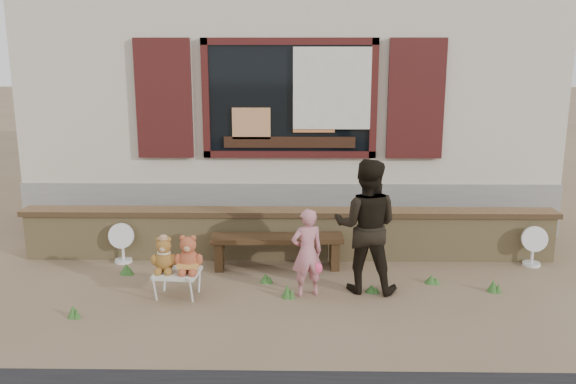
{
  "coord_description": "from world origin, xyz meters",
  "views": [
    {
      "loc": [
        0.12,
        -6.81,
        2.73
      ],
      "look_at": [
        0.0,
        0.6,
        1.0
      ],
      "focal_mm": 38.0,
      "sensor_mm": 36.0,
      "label": 1
    }
  ],
  "objects_px": {
    "folding_chair": "(177,274)",
    "adult": "(366,226)",
    "teddy_bear_right": "(189,253)",
    "bench": "(277,245)",
    "teddy_bear_left": "(164,254)",
    "child": "(307,253)"
  },
  "relations": [
    {
      "from": "folding_chair",
      "to": "teddy_bear_left",
      "type": "relative_size",
      "value": 1.26
    },
    {
      "from": "teddy_bear_left",
      "to": "child",
      "type": "distance_m",
      "value": 1.61
    },
    {
      "from": "bench",
      "to": "child",
      "type": "xyz_separation_m",
      "value": [
        0.37,
        -0.88,
        0.19
      ]
    },
    {
      "from": "teddy_bear_right",
      "to": "bench",
      "type": "bearing_deg",
      "value": 49.59
    },
    {
      "from": "folding_chair",
      "to": "adult",
      "type": "distance_m",
      "value": 2.21
    },
    {
      "from": "adult",
      "to": "folding_chair",
      "type": "bearing_deg",
      "value": 16.85
    },
    {
      "from": "bench",
      "to": "teddy_bear_left",
      "type": "xyz_separation_m",
      "value": [
        -1.24,
        -0.93,
        0.19
      ]
    },
    {
      "from": "folding_chair",
      "to": "child",
      "type": "xyz_separation_m",
      "value": [
        1.46,
        0.06,
        0.24
      ]
    },
    {
      "from": "folding_chair",
      "to": "adult",
      "type": "height_order",
      "value": "adult"
    },
    {
      "from": "teddy_bear_right",
      "to": "child",
      "type": "distance_m",
      "value": 1.33
    },
    {
      "from": "teddy_bear_right",
      "to": "child",
      "type": "relative_size",
      "value": 0.43
    },
    {
      "from": "bench",
      "to": "teddy_bear_right",
      "type": "relative_size",
      "value": 3.84
    },
    {
      "from": "teddy_bear_left",
      "to": "teddy_bear_right",
      "type": "height_order",
      "value": "teddy_bear_right"
    },
    {
      "from": "bench",
      "to": "child",
      "type": "relative_size",
      "value": 1.66
    },
    {
      "from": "folding_chair",
      "to": "adult",
      "type": "xyz_separation_m",
      "value": [
        2.14,
        0.23,
        0.5
      ]
    },
    {
      "from": "bench",
      "to": "teddy_bear_left",
      "type": "height_order",
      "value": "teddy_bear_left"
    },
    {
      "from": "bench",
      "to": "adult",
      "type": "relative_size",
      "value": 1.09
    },
    {
      "from": "folding_chair",
      "to": "teddy_bear_right",
      "type": "relative_size",
      "value": 1.18
    },
    {
      "from": "teddy_bear_right",
      "to": "adult",
      "type": "xyz_separation_m",
      "value": [
        2.0,
        0.24,
        0.26
      ]
    },
    {
      "from": "folding_chair",
      "to": "teddy_bear_right",
      "type": "xyz_separation_m",
      "value": [
        0.14,
        -0.01,
        0.25
      ]
    },
    {
      "from": "bench",
      "to": "folding_chair",
      "type": "distance_m",
      "value": 1.45
    },
    {
      "from": "teddy_bear_left",
      "to": "teddy_bear_right",
      "type": "bearing_deg",
      "value": 0.0
    }
  ]
}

